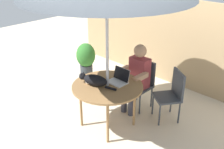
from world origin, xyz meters
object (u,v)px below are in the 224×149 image
at_px(person_seated, 137,75).
at_px(laptop, 119,78).
at_px(chair_occupied, 142,81).
at_px(chair_empty, 172,92).
at_px(potted_plant_near_fence, 86,59).
at_px(patio_table, 108,88).
at_px(cat, 94,80).

xyz_separation_m(person_seated, laptop, (0.05, -0.50, 0.13)).
height_order(chair_occupied, chair_empty, same).
relative_size(laptop, potted_plant_near_fence, 0.37).
bearing_deg(laptop, potted_plant_near_fence, 156.86).
relative_size(chair_occupied, laptop, 2.91).
distance_m(laptop, potted_plant_near_fence, 1.81).
xyz_separation_m(patio_table, chair_empty, (0.62, 0.89, -0.18)).
distance_m(patio_table, person_seated, 0.72).
xyz_separation_m(person_seated, potted_plant_near_fence, (-1.59, 0.20, -0.21)).
height_order(laptop, cat, laptop).
bearing_deg(potted_plant_near_fence, chair_empty, -0.61).
xyz_separation_m(chair_empty, cat, (-0.78, -1.03, 0.32)).
bearing_deg(cat, chair_empty, 52.81).
relative_size(patio_table, chair_empty, 1.26).
relative_size(patio_table, chair_occupied, 1.26).
xyz_separation_m(patio_table, laptop, (0.05, 0.22, 0.12)).
height_order(person_seated, laptop, person_seated).
distance_m(patio_table, potted_plant_near_fence, 1.84).
distance_m(chair_empty, person_seated, 0.67).
relative_size(chair_empty, cat, 1.37).
bearing_deg(patio_table, potted_plant_near_fence, 150.01).
xyz_separation_m(chair_occupied, chair_empty, (0.62, 0.02, 0.00)).
height_order(chair_occupied, person_seated, person_seated).
relative_size(chair_empty, potted_plant_near_fence, 1.06).
xyz_separation_m(patio_table, person_seated, (0.00, 0.72, -0.01)).
bearing_deg(person_seated, patio_table, -90.00).
bearing_deg(cat, person_seated, 79.35).
bearing_deg(laptop, chair_empty, 49.71).
height_order(patio_table, person_seated, person_seated).
distance_m(chair_occupied, chair_empty, 0.62).
xyz_separation_m(chair_empty, person_seated, (-0.62, -0.17, 0.17)).
bearing_deg(patio_table, laptop, 77.60).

